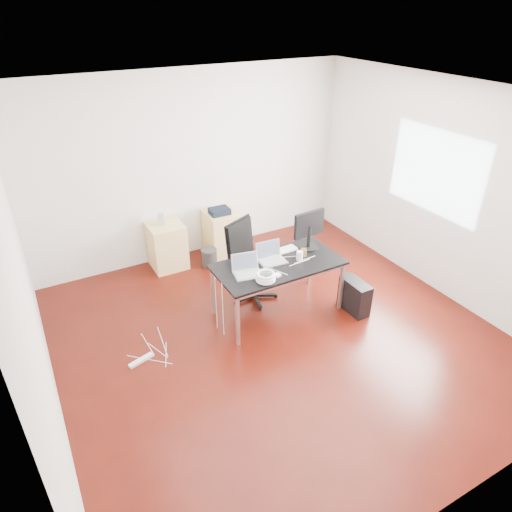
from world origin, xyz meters
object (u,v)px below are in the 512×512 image
filing_cabinet_left (167,246)px  pc_tower (354,296)px  desk (278,267)px  filing_cabinet_right (222,233)px  office_chair (249,257)px

filing_cabinet_left → pc_tower: filing_cabinet_left is taller
desk → pc_tower: 1.11m
desk → filing_cabinet_right: (0.06, 1.79, -0.33)m
office_chair → filing_cabinet_right: 1.33m
office_chair → filing_cabinet_right: bearing=56.7°
desk → pc_tower: (0.89, -0.46, -0.46)m
desk → pc_tower: size_ratio=3.56×
pc_tower → office_chair: bearing=137.2°
filing_cabinet_right → desk: bearing=-91.8°
office_chair → filing_cabinet_right: size_ratio=1.54×
filing_cabinet_left → filing_cabinet_right: (0.91, 0.00, 0.00)m
office_chair → filing_cabinet_left: bearing=94.6°
desk → filing_cabinet_right: 1.82m
filing_cabinet_right → office_chair: bearing=-99.2°
office_chair → filing_cabinet_right: (0.21, 1.29, -0.26)m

